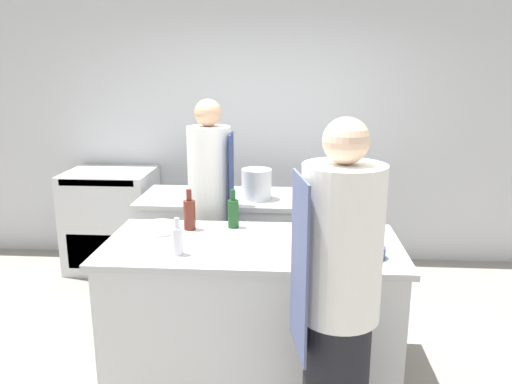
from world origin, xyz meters
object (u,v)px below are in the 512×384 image
at_px(bowl_mixing_large, 372,252).
at_px(cup, 312,224).
at_px(oven_range, 112,219).
at_px(chef_at_prep_near, 338,303).
at_px(bottle_olive_oil, 233,213).
at_px(stockpot, 257,184).
at_px(bottle_vinegar, 189,214).
at_px(bottle_wine, 178,240).
at_px(chef_at_stove, 211,210).
at_px(bowl_prep_small, 159,228).

xyz_separation_m(bowl_mixing_large, cup, (-0.33, 0.47, 0.01)).
bearing_deg(oven_range, bowl_mixing_large, -39.98).
relative_size(chef_at_prep_near, bottle_olive_oil, 6.55).
height_order(chef_at_prep_near, stockpot, chef_at_prep_near).
height_order(oven_range, cup, cup).
relative_size(cup, stockpot, 0.38).
bearing_deg(bottle_vinegar, bottle_wine, -87.22).
bearing_deg(oven_range, stockpot, -22.24).
bearing_deg(chef_at_stove, stockpot, 132.25).
height_order(bowl_mixing_large, bowl_prep_small, bowl_mixing_large).
bearing_deg(bottle_wine, bottle_vinegar, 92.78).
bearing_deg(bottle_olive_oil, bottle_wine, -116.82).
xyz_separation_m(oven_range, bottle_wine, (1.14, -1.96, 0.50)).
distance_m(bowl_mixing_large, stockpot, 1.52).
height_order(bottle_olive_oil, bowl_prep_small, bottle_olive_oil).
xyz_separation_m(cup, stockpot, (-0.44, 0.83, 0.08)).
height_order(chef_at_stove, bowl_prep_small, chef_at_stove).
bearing_deg(cup, bottle_vinegar, -178.39).
bearing_deg(stockpot, bowl_mixing_large, -59.24).
bearing_deg(cup, bottle_wine, -148.72).
bearing_deg(chef_at_prep_near, oven_range, 29.13).
bearing_deg(cup, chef_at_stove, 147.58).
bearing_deg(bowl_mixing_large, bottle_wine, -178.38).
bearing_deg(oven_range, bowl_prep_small, -59.37).
bearing_deg(oven_range, bottle_olive_oil, -45.07).
bearing_deg(stockpot, bowl_prep_small, -123.39).
relative_size(bottle_wine, bowl_prep_small, 0.89).
bearing_deg(bottle_olive_oil, oven_range, 134.93).
bearing_deg(chef_at_stove, chef_at_prep_near, 27.54).
xyz_separation_m(chef_at_prep_near, bottle_wine, (-0.91, 0.55, 0.10)).
relative_size(bottle_olive_oil, bowl_prep_small, 1.07).
xyz_separation_m(bottle_vinegar, bowl_mixing_large, (1.18, -0.44, -0.08)).
bearing_deg(chef_at_stove, oven_range, -131.04).
distance_m(bottle_wine, bowl_mixing_large, 1.16).
distance_m(chef_at_stove, bottle_vinegar, 0.54).
bearing_deg(bowl_prep_small, bottle_wine, -61.71).
xyz_separation_m(chef_at_stove, bottle_wine, (-0.04, -1.00, 0.10)).
relative_size(bottle_wine, stockpot, 0.89).
relative_size(oven_range, chef_at_stove, 0.56).
distance_m(oven_range, bottle_wine, 2.32).
height_order(chef_at_stove, bottle_olive_oil, chef_at_stove).
distance_m(oven_range, bottle_vinegar, 1.92).
distance_m(chef_at_prep_near, bottle_olive_oil, 1.27).
height_order(bottle_olive_oil, cup, bottle_olive_oil).
relative_size(bottle_olive_oil, bottle_vinegar, 0.95).
xyz_separation_m(oven_range, bowl_mixing_large, (2.30, -1.92, 0.45)).
xyz_separation_m(chef_at_prep_near, cup, (-0.09, 1.05, 0.06)).
bearing_deg(chef_at_prep_near, bottle_vinegar, 32.24).
distance_m(chef_at_prep_near, bottle_vinegar, 1.39).
distance_m(chef_at_stove, cup, 0.93).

